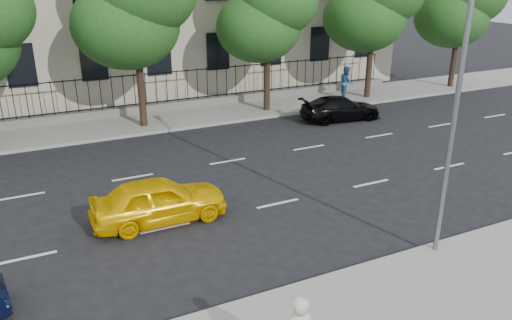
% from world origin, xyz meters
% --- Properties ---
extents(ground, '(120.00, 120.00, 0.00)m').
position_xyz_m(ground, '(0.00, 0.00, 0.00)').
color(ground, black).
rests_on(ground, ground).
extents(near_sidewalk, '(60.00, 4.00, 0.15)m').
position_xyz_m(near_sidewalk, '(0.00, -4.00, 0.07)').
color(near_sidewalk, gray).
rests_on(near_sidewalk, ground).
extents(far_sidewalk, '(60.00, 4.00, 0.15)m').
position_xyz_m(far_sidewalk, '(0.00, 14.00, 0.07)').
color(far_sidewalk, gray).
rests_on(far_sidewalk, ground).
extents(lane_markings, '(49.60, 4.62, 0.01)m').
position_xyz_m(lane_markings, '(0.00, 4.75, 0.01)').
color(lane_markings, silver).
rests_on(lane_markings, ground).
extents(iron_fence, '(30.00, 0.50, 2.20)m').
position_xyz_m(iron_fence, '(0.00, 15.70, 0.65)').
color(iron_fence, slate).
rests_on(iron_fence, far_sidewalk).
extents(street_light, '(0.25, 3.32, 8.05)m').
position_xyz_m(street_light, '(2.50, -1.77, 5.15)').
color(street_light, slate).
rests_on(street_light, near_sidewalk).
extents(tree_d, '(5.34, 4.94, 8.84)m').
position_xyz_m(tree_d, '(5.04, 13.36, 5.84)').
color(tree_d, '#382619').
rests_on(tree_d, far_sidewalk).
extents(yellow_taxi, '(4.29, 1.76, 1.46)m').
position_xyz_m(yellow_taxi, '(-3.99, 3.05, 0.73)').
color(yellow_taxi, '#FFC400').
rests_on(yellow_taxi, ground).
extents(black_sedan, '(4.56, 2.27, 1.27)m').
position_xyz_m(black_sedan, '(7.87, 10.12, 0.64)').
color(black_sedan, black).
rests_on(black_sedan, ground).
extents(pedestrian_far, '(0.98, 1.12, 1.94)m').
position_xyz_m(pedestrian_far, '(10.64, 13.58, 1.12)').
color(pedestrian_far, '#305A92').
rests_on(pedestrian_far, far_sidewalk).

